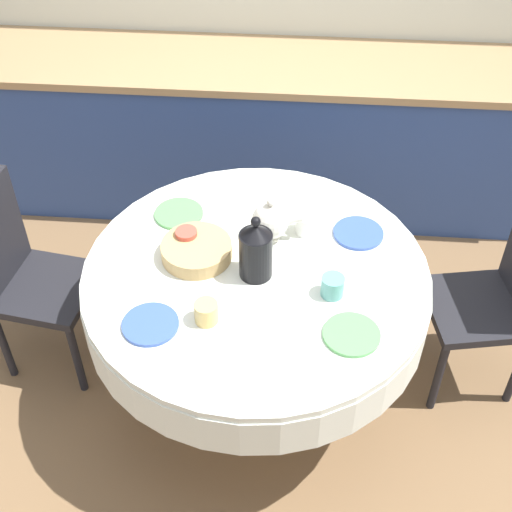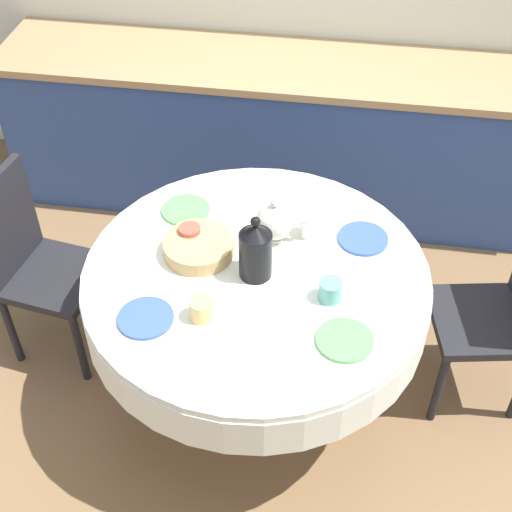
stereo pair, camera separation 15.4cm
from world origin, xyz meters
TOP-DOWN VIEW (x-y plane):
  - ground_plane at (0.00, 0.00)m, footprint 12.00×12.00m
  - kitchen_counter at (0.00, 1.43)m, footprint 3.24×0.64m
  - dining_table at (0.00, 0.00)m, footprint 1.36×1.36m
  - chair_left at (1.01, 0.19)m, footprint 0.47×0.47m
  - chair_right at (-1.01, 0.16)m, footprint 0.46×0.46m
  - plate_near_left at (-0.35, -0.31)m, footprint 0.20×0.20m
  - cup_near_left at (-0.16, -0.27)m, footprint 0.09×0.09m
  - plate_near_right at (0.36, -0.30)m, footprint 0.20×0.20m
  - cup_near_right at (0.29, -0.10)m, footprint 0.09×0.09m
  - plate_far_left at (-0.35, 0.31)m, footprint 0.20×0.20m
  - cup_far_left at (-0.29, 0.12)m, footprint 0.09×0.09m
  - plate_far_right at (0.40, 0.25)m, footprint 0.20×0.20m
  - cup_far_right at (0.18, 0.25)m, footprint 0.09×0.09m
  - coffee_carafe at (-0.00, -0.01)m, footprint 0.13×0.13m
  - teapot at (0.04, 0.20)m, footprint 0.21×0.15m
  - bread_basket at (-0.24, 0.07)m, footprint 0.28×0.28m

SIDE VIEW (x-z plane):
  - ground_plane at x=0.00m, z-range 0.00..0.00m
  - kitchen_counter at x=0.00m, z-range 0.00..0.89m
  - chair_left at x=1.01m, z-range 0.05..0.99m
  - chair_right at x=-1.01m, z-range 0.05..0.99m
  - dining_table at x=0.00m, z-range 0.26..1.01m
  - plate_near_left at x=-0.35m, z-range 0.76..0.77m
  - plate_near_right at x=0.36m, z-range 0.76..0.77m
  - plate_far_left at x=-0.35m, z-range 0.76..0.77m
  - plate_far_right at x=0.40m, z-range 0.76..0.77m
  - bread_basket at x=-0.24m, z-range 0.76..0.82m
  - cup_near_left at x=-0.16m, z-range 0.76..0.84m
  - cup_near_right at x=0.29m, z-range 0.76..0.84m
  - cup_far_left at x=-0.29m, z-range 0.76..0.84m
  - cup_far_right at x=0.18m, z-range 0.76..0.84m
  - teapot at x=0.04m, z-range 0.74..0.94m
  - coffee_carafe at x=0.00m, z-range 0.74..1.02m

